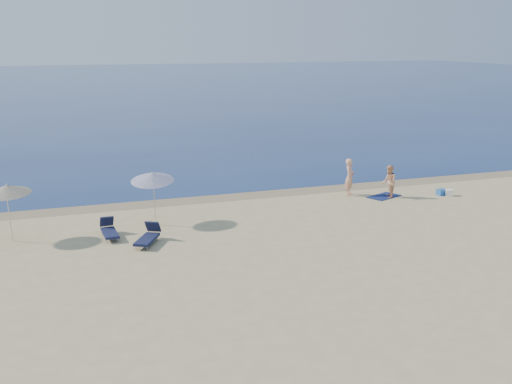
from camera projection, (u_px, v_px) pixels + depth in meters
sea at (102, 84)px, 105.48m from camera, size 240.00×160.00×0.01m
wet_sand_strip at (287, 192)px, 31.62m from camera, size 240.00×1.60×0.00m
person_left at (350, 177)px, 30.80m from camera, size 0.75×0.77×1.79m
person_right at (389, 182)px, 30.36m from camera, size 0.84×0.93×1.56m
beach_towel at (384, 196)px, 30.70m from camera, size 1.88×1.50×0.03m
white_bag at (449, 193)px, 30.85m from camera, size 0.44×0.42×0.30m
blue_cooler at (441, 192)px, 30.99m from camera, size 0.47×0.38×0.29m
umbrella_near at (152, 177)px, 25.78m from camera, size 2.28×2.30×2.30m
umbrella_far at (7, 189)px, 23.59m from camera, size 2.23×2.25×2.27m
lounger_left at (109, 231)px, 24.40m from camera, size 0.56×1.60×0.70m
lounger_right at (148, 237)px, 23.60m from camera, size 1.28×1.71×0.73m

